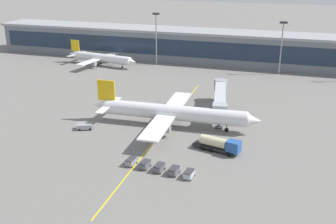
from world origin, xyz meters
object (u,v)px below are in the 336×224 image
object	(u,v)px
main_airliner	(173,112)
baggage_cart_3	(174,171)
baggage_cart_1	(145,165)
commuter_jet_near	(101,58)
baggage_cart_4	(189,174)
baggage_cart_0	(131,162)
pushback_tug	(85,126)
fuel_tanker	(220,144)
baggage_cart_2	(159,168)

from	to	relation	value
main_airliner	baggage_cart_3	distance (m)	25.06
main_airliner	baggage_cart_1	distance (m)	23.20
baggage_cart_3	commuter_jet_near	xyz separation A→B (m)	(-54.17, 76.76, 2.40)
baggage_cart_4	baggage_cart_0	bearing A→B (deg)	173.45
main_airliner	baggage_cart_4	bearing A→B (deg)	-65.93
baggage_cart_3	baggage_cart_0	bearing A→B (deg)	173.45
pushback_tug	commuter_jet_near	size ratio (longest dim) A/B	0.13
baggage_cart_4	pushback_tug	bearing A→B (deg)	153.35
baggage_cart_0	baggage_cart_1	distance (m)	3.20
pushback_tug	baggage_cart_4	size ratio (longest dim) A/B	1.57
pushback_tug	commuter_jet_near	world-z (taller)	commuter_jet_near
main_airliner	commuter_jet_near	size ratio (longest dim) A/B	1.34
fuel_tanker	baggage_cart_3	xyz separation A→B (m)	(-6.60, -12.80, -0.96)
commuter_jet_near	main_airliner	bearing A→B (deg)	-48.71
pushback_tug	baggage_cart_2	size ratio (longest dim) A/B	1.57
baggage_cart_1	baggage_cart_3	xyz separation A→B (m)	(6.36, -0.73, 0.00)
main_airliner	fuel_tanker	distance (m)	17.99
fuel_tanker	baggage_cart_4	xyz separation A→B (m)	(-3.42, -13.17, -0.96)
fuel_tanker	commuter_jet_near	size ratio (longest dim) A/B	0.34
main_airliner	pushback_tug	xyz separation A→B (m)	(-20.29, -8.49, -2.89)
pushback_tug	fuel_tanker	bearing A→B (deg)	-4.00
baggage_cart_1	baggage_cart_4	distance (m)	9.60
fuel_tanker	pushback_tug	xyz separation A→B (m)	(-34.46, 2.41, -0.90)
main_airliner	baggage_cart_2	distance (m)	23.94
main_airliner	fuel_tanker	world-z (taller)	main_airliner
main_airliner	baggage_cart_1	size ratio (longest dim) A/B	15.67
baggage_cart_4	baggage_cart_1	bearing A→B (deg)	173.45
baggage_cart_0	baggage_cart_2	size ratio (longest dim) A/B	1.00
main_airliner	pushback_tug	world-z (taller)	main_airliner
main_airliner	baggage_cart_2	size ratio (longest dim) A/B	15.67
baggage_cart_1	baggage_cart_3	distance (m)	6.40
pushback_tug	baggage_cart_1	bearing A→B (deg)	-33.97
baggage_cart_0	commuter_jet_near	size ratio (longest dim) A/B	0.09
baggage_cart_0	main_airliner	bearing A→B (deg)	85.04
main_airliner	baggage_cart_1	bearing A→B (deg)	-86.97
baggage_cart_0	baggage_cart_1	xyz separation A→B (m)	(3.18, -0.36, 0.00)
fuel_tanker	commuter_jet_near	distance (m)	88.23
commuter_jet_near	baggage_cart_1	bearing A→B (deg)	-57.84
baggage_cart_2	fuel_tanker	bearing A→B (deg)	51.83
baggage_cart_3	main_airliner	bearing A→B (deg)	107.72
fuel_tanker	baggage_cart_4	size ratio (longest dim) A/B	3.95
fuel_tanker	baggage_cart_2	world-z (taller)	fuel_tanker
pushback_tug	baggage_cart_1	xyz separation A→B (m)	(21.50, -14.48, -0.07)
baggage_cart_0	baggage_cart_2	bearing A→B (deg)	-6.55
main_airliner	baggage_cart_4	size ratio (longest dim) A/B	15.67
pushback_tug	baggage_cart_1	world-z (taller)	baggage_cart_1
fuel_tanker	pushback_tug	bearing A→B (deg)	176.00
commuter_jet_near	pushback_tug	bearing A→B (deg)	-66.86
main_airliner	fuel_tanker	size ratio (longest dim) A/B	3.97
pushback_tug	baggage_cart_1	size ratio (longest dim) A/B	1.57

